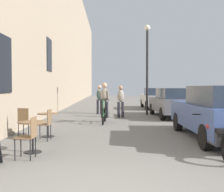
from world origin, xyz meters
name	(u,v)px	position (x,y,z in m)	size (l,w,h in m)	color
building_facade_left	(56,17)	(-3.45, 14.00, 6.01)	(0.54, 68.00, 12.02)	tan
cafe_table_near	(33,130)	(-1.88, 2.69, 0.52)	(0.64, 0.64, 0.72)	black
cafe_chair_near_toward_street	(29,135)	(-1.81, 2.12, 0.52)	(0.40, 0.40, 0.89)	black
cafe_table_mid	(48,120)	(-1.97, 4.67, 0.52)	(0.64, 0.64, 0.72)	black
cafe_chair_mid_toward_street	(25,120)	(-2.65, 4.60, 0.52)	(0.44, 0.44, 0.89)	black
cafe_chair_mid_toward_wall	(46,122)	(-1.89, 4.08, 0.52)	(0.42, 0.42, 0.89)	black
cyclist_on_bicycle	(104,104)	(-0.28, 7.92, 0.81)	(0.52, 1.76, 1.74)	black
pedestrian_near	(121,100)	(0.51, 9.84, 0.90)	(0.36, 0.28, 1.60)	#26262D
pedestrian_mid	(100,98)	(-0.60, 11.53, 0.92)	(0.35, 0.25, 1.63)	#26262D
street_lamp	(147,58)	(2.01, 11.12, 3.11)	(0.32, 0.32, 4.90)	black
parked_car_nearest	(219,112)	(3.09, 4.15, 0.81)	(1.95, 4.42, 1.56)	#384C84
parked_car_second	(173,102)	(3.14, 9.97, 0.76)	(1.78, 4.15, 1.47)	#595960
parked_car_third	(155,98)	(3.23, 15.34, 0.75)	(1.78, 4.11, 1.45)	#B7B7BC
parked_motorcycle	(215,137)	(2.26, 2.39, 0.40)	(0.62, 2.15, 0.92)	black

